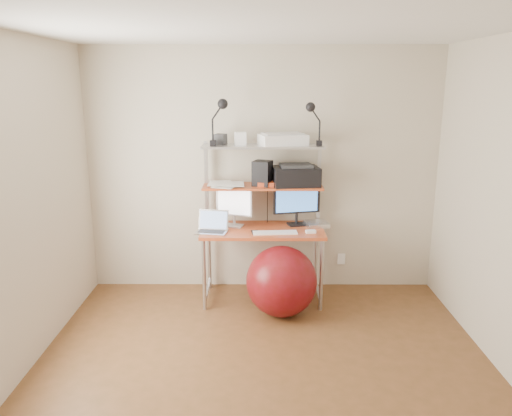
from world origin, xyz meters
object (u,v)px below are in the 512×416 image
at_px(monitor_silver, 234,205).
at_px(printer, 296,175).
at_px(monitor_black, 297,201).
at_px(laptop, 213,227).
at_px(exercise_ball, 282,281).

relative_size(monitor_silver, printer, 0.85).
xyz_separation_m(monitor_black, printer, (-0.02, -0.02, 0.27)).
height_order(laptop, printer, printer).
bearing_deg(printer, exercise_ball, -114.97).
relative_size(laptop, exercise_ball, 0.50).
bearing_deg(monitor_silver, exercise_ball, -28.90).
height_order(monitor_silver, exercise_ball, monitor_silver).
bearing_deg(monitor_silver, laptop, -120.32).
bearing_deg(monitor_black, exercise_ball, -121.43).
bearing_deg(laptop, monitor_black, 27.06).
distance_m(monitor_silver, monitor_black, 0.63).
height_order(monitor_black, laptop, monitor_black).
distance_m(monitor_silver, laptop, 0.33).
xyz_separation_m(laptop, printer, (0.81, 0.23, 0.47)).
height_order(monitor_silver, laptop, monitor_silver).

